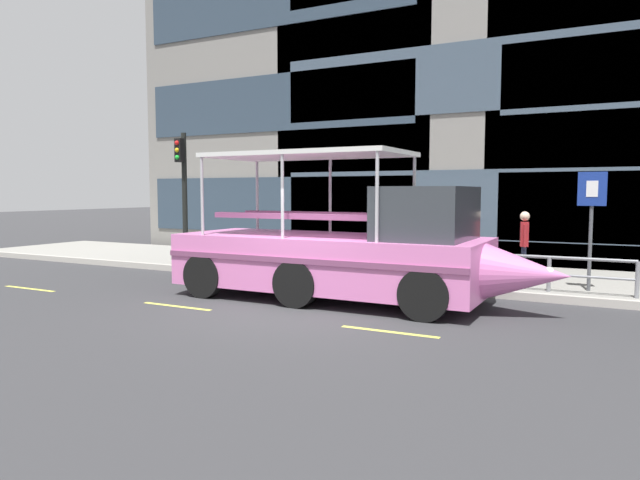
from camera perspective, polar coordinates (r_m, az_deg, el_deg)
ground_plane at (r=12.16m, az=-2.03°, el=-6.74°), size 120.00×120.00×0.00m
sidewalk at (r=17.17m, az=7.29°, el=-3.08°), size 32.00×4.80×0.18m
curb_edge at (r=14.88m, az=3.93°, el=-4.26°), size 32.00×0.18×0.18m
lane_centreline at (r=11.27m, az=-4.73°, el=-7.66°), size 25.80×0.12×0.01m
curb_guardrail at (r=15.05m, az=4.92°, el=-1.71°), size 12.33×0.09×0.82m
traffic_light_pole at (r=18.50m, az=-13.38°, el=5.34°), size 0.24×0.46×4.07m
parking_sign at (r=14.34m, az=25.25°, el=2.66°), size 0.60×0.12×2.70m
leaned_bicycle at (r=18.10m, az=-9.84°, el=-1.21°), size 1.74×0.46×0.96m
duck_tour_boat at (r=12.79m, az=2.84°, el=-1.24°), size 8.71×2.63×3.31m
pedestrian_near_bow at (r=15.46m, az=19.53°, el=0.10°), size 0.25×0.50×1.75m
pedestrian_mid_left at (r=15.72m, az=6.62°, el=0.32°), size 0.23×0.50×1.71m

